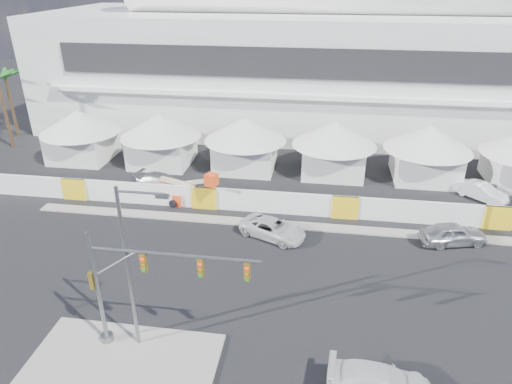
# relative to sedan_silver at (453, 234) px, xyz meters

# --- Properties ---
(ground) EXTENTS (160.00, 160.00, 0.00)m
(ground) POSITION_rel_sedan_silver_xyz_m (-14.00, -11.68, -0.84)
(ground) COLOR black
(ground) RESTS_ON ground
(median_island) EXTENTS (10.00, 5.00, 0.15)m
(median_island) POSITION_rel_sedan_silver_xyz_m (-20.00, -14.68, -0.77)
(median_island) COLOR gray
(median_island) RESTS_ON ground
(stadium) EXTENTS (80.00, 24.80, 21.98)m
(stadium) POSITION_rel_sedan_silver_xyz_m (-5.29, 29.83, 8.61)
(stadium) COLOR silver
(stadium) RESTS_ON ground
(tent_row) EXTENTS (53.40, 8.40, 5.40)m
(tent_row) POSITION_rel_sedan_silver_xyz_m (-13.50, 12.32, 2.31)
(tent_row) COLOR silver
(tent_row) RESTS_ON ground
(hoarding_fence) EXTENTS (70.00, 0.25, 2.00)m
(hoarding_fence) POSITION_rel_sedan_silver_xyz_m (-8.00, 2.82, 0.16)
(hoarding_fence) COLOR white
(hoarding_fence) RESTS_ON ground
(palm_cluster) EXTENTS (10.60, 10.60, 8.55)m
(palm_cluster) POSITION_rel_sedan_silver_xyz_m (-47.46, 17.83, 6.04)
(palm_cluster) COLOR #47331E
(palm_cluster) RESTS_ON ground
(sedan_silver) EXTENTS (3.15, 5.28, 1.68)m
(sedan_silver) POSITION_rel_sedan_silver_xyz_m (0.00, 0.00, 0.00)
(sedan_silver) COLOR #B7B8BD
(sedan_silver) RESTS_ON ground
(pickup_curb) EXTENTS (4.25, 5.73, 1.45)m
(pickup_curb) POSITION_rel_sedan_silver_xyz_m (-13.58, -1.05, -0.12)
(pickup_curb) COLOR silver
(pickup_curb) RESTS_ON ground
(pickup_near) EXTENTS (2.54, 5.37, 1.51)m
(pickup_near) POSITION_rel_sedan_silver_xyz_m (-6.70, -14.87, -0.08)
(pickup_near) COLOR silver
(pickup_near) RESTS_ON ground
(lot_car_a) EXTENTS (4.20, 4.36, 1.48)m
(lot_car_a) POSITION_rel_sedan_silver_xyz_m (4.33, 8.18, -0.10)
(lot_car_a) COLOR silver
(lot_car_a) RESTS_ON ground
(lot_car_c) EXTENTS (3.23, 5.54, 1.51)m
(lot_car_c) POSITION_rel_sedan_silver_xyz_m (-24.93, 5.92, -0.09)
(lot_car_c) COLOR #A6A7AB
(lot_car_c) RESTS_ON ground
(traffic_mast) EXTENTS (9.00, 0.68, 7.02)m
(traffic_mast) POSITION_rel_sedan_silver_xyz_m (-19.50, -13.54, 3.21)
(traffic_mast) COLOR gray
(traffic_mast) RESTS_ON median_island
(streetlight_median) EXTENTS (2.65, 0.27, 9.57)m
(streetlight_median) POSITION_rel_sedan_silver_xyz_m (-19.41, -13.43, 4.80)
(streetlight_median) COLOR gray
(streetlight_median) RESTS_ON median_island
(boom_lift) EXTENTS (7.34, 2.79, 3.60)m
(boom_lift) POSITION_rel_sedan_silver_xyz_m (-22.90, 3.82, 0.13)
(boom_lift) COLOR #F84817
(boom_lift) RESTS_ON ground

